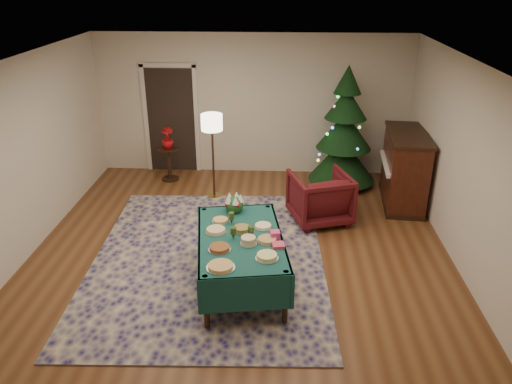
# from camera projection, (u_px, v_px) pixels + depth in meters

# --- Properties ---
(room_shell) EXTENTS (7.00, 7.00, 7.00)m
(room_shell) POSITION_uv_depth(u_px,v_px,m) (237.00, 174.00, 6.39)
(room_shell) COLOR #593319
(room_shell) RESTS_ON ground
(doorway) EXTENTS (1.08, 0.04, 2.16)m
(doorway) POSITION_uv_depth(u_px,v_px,m) (171.00, 117.00, 9.74)
(doorway) COLOR black
(doorway) RESTS_ON ground
(rug) EXTENTS (3.36, 4.32, 0.02)m
(rug) POSITION_uv_depth(u_px,v_px,m) (209.00, 258.00, 7.05)
(rug) COLOR #17144B
(rug) RESTS_ON ground
(buffet_table) EXTENTS (1.33, 1.97, 0.71)m
(buffet_table) POSITION_uv_depth(u_px,v_px,m) (240.00, 247.00, 6.25)
(buffet_table) COLOR black
(buffet_table) RESTS_ON ground
(platter_0) EXTENTS (0.33, 0.33, 0.04)m
(platter_0) POSITION_uv_depth(u_px,v_px,m) (221.00, 266.00, 5.54)
(platter_0) COLOR silver
(platter_0) RESTS_ON buffet_table
(platter_1) EXTENTS (0.27, 0.27, 0.06)m
(platter_1) POSITION_uv_depth(u_px,v_px,m) (267.00, 256.00, 5.72)
(platter_1) COLOR silver
(platter_1) RESTS_ON buffet_table
(platter_2) EXTENTS (0.28, 0.28, 0.05)m
(platter_2) POSITION_uv_depth(u_px,v_px,m) (220.00, 248.00, 5.90)
(platter_2) COLOR silver
(platter_2) RESTS_ON buffet_table
(platter_3) EXTENTS (0.21, 0.21, 0.10)m
(platter_3) POSITION_uv_depth(u_px,v_px,m) (248.00, 241.00, 6.01)
(platter_3) COLOR silver
(platter_3) RESTS_ON buffet_table
(platter_4) EXTENTS (0.27, 0.27, 0.04)m
(platter_4) POSITION_uv_depth(u_px,v_px,m) (267.00, 240.00, 6.09)
(platter_4) COLOR silver
(platter_4) RESTS_ON buffet_table
(platter_5) EXTENTS (0.27, 0.27, 0.05)m
(platter_5) POSITION_uv_depth(u_px,v_px,m) (216.00, 230.00, 6.29)
(platter_5) COLOR silver
(platter_5) RESTS_ON buffet_table
(platter_6) EXTENTS (0.24, 0.24, 0.07)m
(platter_6) POSITION_uv_depth(u_px,v_px,m) (242.00, 229.00, 6.30)
(platter_6) COLOR silver
(platter_6) RESTS_ON buffet_table
(platter_7) EXTENTS (0.24, 0.24, 0.04)m
(platter_7) POSITION_uv_depth(u_px,v_px,m) (263.00, 226.00, 6.41)
(platter_7) COLOR silver
(platter_7) RESTS_ON buffet_table
(platter_8) EXTENTS (0.23, 0.23, 0.04)m
(platter_8) POSITION_uv_depth(u_px,v_px,m) (220.00, 220.00, 6.55)
(platter_8) COLOR silver
(platter_8) RESTS_ON buffet_table
(goblet_0) EXTENTS (0.08, 0.08, 0.17)m
(goblet_0) POSITION_uv_depth(u_px,v_px,m) (231.00, 218.00, 6.47)
(goblet_0) COLOR #2D471E
(goblet_0) RESTS_ON buffet_table
(goblet_1) EXTENTS (0.08, 0.08, 0.17)m
(goblet_1) POSITION_uv_depth(u_px,v_px,m) (251.00, 232.00, 6.12)
(goblet_1) COLOR #2D471E
(goblet_1) RESTS_ON buffet_table
(goblet_2) EXTENTS (0.08, 0.08, 0.17)m
(goblet_2) POSITION_uv_depth(u_px,v_px,m) (233.00, 233.00, 6.10)
(goblet_2) COLOR #2D471E
(goblet_2) RESTS_ON buffet_table
(napkin_stack) EXTENTS (0.16, 0.16, 0.04)m
(napkin_stack) POSITION_uv_depth(u_px,v_px,m) (278.00, 245.00, 5.97)
(napkin_stack) COLOR #DA3C59
(napkin_stack) RESTS_ON buffet_table
(gift_box) EXTENTS (0.13, 0.13, 0.09)m
(gift_box) POSITION_uv_depth(u_px,v_px,m) (275.00, 235.00, 6.14)
(gift_box) COLOR #D73B7F
(gift_box) RESTS_ON buffet_table
(centerpiece) EXTENTS (0.26, 0.26, 0.29)m
(centerpiece) POSITION_uv_depth(u_px,v_px,m) (234.00, 203.00, 6.78)
(centerpiece) COLOR #1E4C1E
(centerpiece) RESTS_ON buffet_table
(armchair) EXTENTS (1.08, 1.04, 0.90)m
(armchair) POSITION_uv_depth(u_px,v_px,m) (320.00, 195.00, 7.95)
(armchair) COLOR #4E1015
(armchair) RESTS_ON ground
(floor_lamp) EXTENTS (0.37, 0.37, 1.52)m
(floor_lamp) POSITION_uv_depth(u_px,v_px,m) (212.00, 128.00, 8.47)
(floor_lamp) COLOR #A57F3F
(floor_lamp) RESTS_ON ground
(side_table) EXTENTS (0.36, 0.36, 0.64)m
(side_table) POSITION_uv_depth(u_px,v_px,m) (169.00, 164.00, 9.58)
(side_table) COLOR black
(side_table) RESTS_ON ground
(potted_plant) EXTENTS (0.22, 0.40, 0.22)m
(potted_plant) POSITION_uv_depth(u_px,v_px,m) (168.00, 143.00, 9.39)
(potted_plant) COLOR #A70B0F
(potted_plant) RESTS_ON side_table
(christmas_tree) EXTENTS (1.33, 1.33, 2.24)m
(christmas_tree) POSITION_uv_depth(u_px,v_px,m) (344.00, 133.00, 9.10)
(christmas_tree) COLOR black
(christmas_tree) RESTS_ON ground
(piano) EXTENTS (0.81, 1.51, 1.26)m
(piano) POSITION_uv_depth(u_px,v_px,m) (404.00, 169.00, 8.52)
(piano) COLOR black
(piano) RESTS_ON ground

